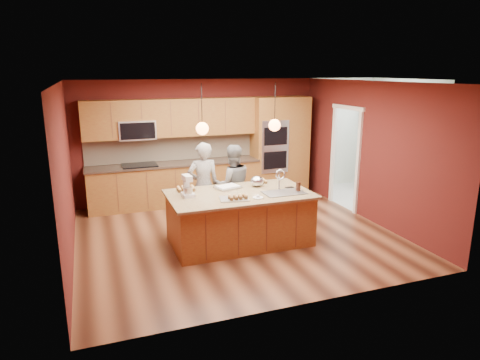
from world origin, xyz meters
name	(u,v)px	position (x,y,z in m)	size (l,w,h in m)	color
floor	(237,235)	(0.00, 0.00, 0.00)	(5.50, 5.50, 0.00)	#412114
ceiling	(236,82)	(0.00, 0.00, 2.70)	(5.50, 5.50, 0.00)	white
wall_back	(200,140)	(0.00, 2.50, 1.35)	(5.50, 5.50, 0.00)	#511714
wall_front	(306,203)	(0.00, -2.50, 1.35)	(5.50, 5.50, 0.00)	#511714
wall_left	(65,175)	(-2.75, 0.00, 1.35)	(5.00, 5.00, 0.00)	#511714
wall_right	(370,152)	(2.75, 0.00, 1.35)	(5.00, 5.00, 0.00)	#511714
cabinet_run	(173,160)	(-0.68, 2.25, 0.98)	(3.74, 0.64, 2.30)	brown
oven_column	(279,146)	(1.85, 2.19, 1.15)	(1.30, 0.62, 2.30)	brown
doorway_trim	(345,159)	(2.73, 0.80, 1.05)	(0.08, 1.11, 2.20)	white
laundry_room	(398,112)	(4.35, 1.20, 1.95)	(2.60, 2.70, 2.70)	beige
pendant_left	(202,128)	(-0.68, -0.31, 2.00)	(0.20, 0.20, 0.80)	black
pendant_right	(275,125)	(0.57, -0.31, 2.00)	(0.20, 0.20, 0.80)	black
island	(240,217)	(-0.04, -0.32, 0.45)	(2.40, 1.34, 1.26)	brown
person_left	(203,186)	(-0.44, 0.61, 0.81)	(0.59, 0.39, 1.63)	black
person_right	(232,185)	(0.13, 0.61, 0.77)	(0.75, 0.59, 1.55)	gray
stand_mixer	(188,187)	(-0.91, -0.19, 1.03)	(0.20, 0.27, 0.35)	white
sheet_cake	(228,187)	(-0.15, 0.04, 0.90)	(0.49, 0.42, 0.05)	#BABDC0
cooling_rack	(234,199)	(-0.26, -0.61, 0.89)	(0.46, 0.33, 0.02)	silver
mixing_bowl	(257,181)	(0.38, -0.01, 0.98)	(0.23, 0.23, 0.20)	silver
plate	(258,198)	(0.13, -0.68, 0.89)	(0.17, 0.17, 0.01)	silver
tumbler	(298,187)	(0.93, -0.54, 0.96)	(0.08, 0.08, 0.16)	#32190F
phone	(289,187)	(0.89, -0.29, 0.89)	(0.14, 0.08, 0.01)	black
cupcakes_left	(186,189)	(-0.87, 0.15, 0.92)	(0.32, 0.24, 0.07)	tan
cupcakes_rack	(238,197)	(-0.21, -0.68, 0.94)	(0.32, 0.16, 0.07)	tan
cupcakes_right	(260,181)	(0.54, 0.22, 0.91)	(0.21, 0.28, 0.06)	tan
washer	(398,180)	(4.22, 0.83, 0.45)	(0.56, 0.58, 0.90)	white
dryer	(377,170)	(4.17, 1.54, 0.54)	(0.66, 0.69, 1.07)	white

